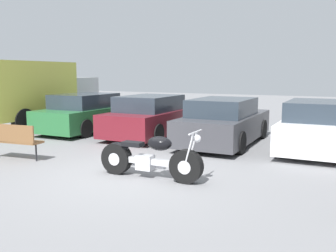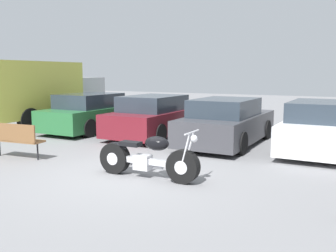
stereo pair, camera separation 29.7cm
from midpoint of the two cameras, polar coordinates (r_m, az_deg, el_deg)
ground_plane at (r=7.93m, az=-7.33°, el=-7.52°), size 60.00×60.00×0.00m
motorcycle at (r=7.62m, az=-4.03°, el=-4.86°), size 2.26×0.62×1.03m
parked_car_green at (r=14.10m, az=-12.61°, el=1.87°), size 1.88×4.30×1.37m
parked_car_maroon at (r=12.71m, az=-3.03°, el=1.39°), size 1.88×4.30×1.37m
parked_car_dark_grey at (r=11.36m, az=7.84°, el=0.52°), size 1.88×4.30×1.37m
parked_car_white at (r=11.08m, az=21.27°, el=-0.15°), size 1.88×4.30×1.37m
delivery_truck at (r=15.69m, az=-21.03°, el=4.98°), size 2.24×5.91×2.55m
park_bench at (r=9.98m, az=-23.38°, el=-1.69°), size 1.47×0.54×0.89m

